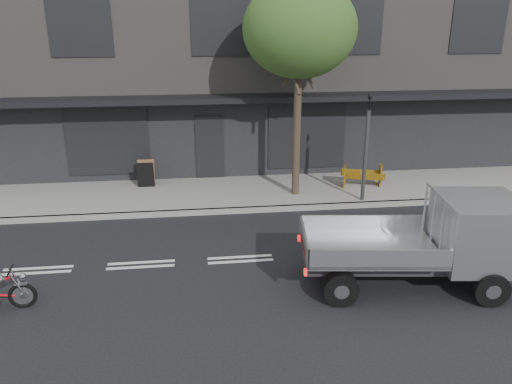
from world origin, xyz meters
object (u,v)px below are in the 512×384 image
object	(u,v)px
sandwich_board	(146,175)
street_tree	(300,30)
flatbed_ute	(458,235)
construction_barrier	(364,177)
traffic_light_pole	(366,154)

from	to	relation	value
sandwich_board	street_tree	bearing A→B (deg)	-13.15
flatbed_ute	sandwich_board	xyz separation A→B (m)	(-7.27, 7.18, -0.61)
construction_barrier	sandwich_board	xyz separation A→B (m)	(-7.34, 0.91, 0.07)
flatbed_ute	street_tree	bearing A→B (deg)	118.55
construction_barrier	traffic_light_pole	bearing A→B (deg)	-110.77
street_tree	sandwich_board	world-z (taller)	street_tree
street_tree	traffic_light_pole	distance (m)	4.23
traffic_light_pole	flatbed_ute	bearing A→B (deg)	-86.00
flatbed_ute	construction_barrier	distance (m)	6.30
construction_barrier	flatbed_ute	bearing A→B (deg)	-90.65
street_tree	sandwich_board	bearing A→B (deg)	166.31
flatbed_ute	sandwich_board	bearing A→B (deg)	142.40
construction_barrier	sandwich_board	bearing A→B (deg)	172.92
street_tree	construction_barrier	world-z (taller)	street_tree
traffic_light_pole	construction_barrier	bearing A→B (deg)	69.23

